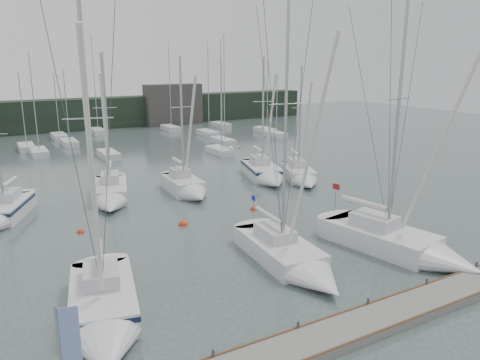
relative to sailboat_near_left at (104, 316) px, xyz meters
name	(u,v)px	position (x,y,z in m)	size (l,w,h in m)	color
ground	(282,286)	(8.97, -0.60, -0.61)	(160.00, 160.00, 0.00)	#42514F
dock	(349,330)	(8.97, -5.60, -0.41)	(24.00, 2.00, 0.40)	slate
far_treeline	(65,115)	(8.97, 61.40, 1.89)	(90.00, 4.00, 5.00)	black
far_building_right	(173,104)	(26.97, 59.40, 2.89)	(10.00, 3.00, 7.00)	#403E3B
mast_forest	(78,145)	(7.44, 43.79, -0.12)	(58.53, 27.92, 14.69)	silver
sailboat_near_left	(104,316)	(0.00, 0.00, 0.00)	(4.65, 9.15, 15.23)	silver
sailboat_near_center	(297,262)	(10.63, 0.45, -0.09)	(3.68, 9.67, 15.40)	silver
sailboat_near_right	(411,248)	(17.59, -1.37, -0.01)	(4.98, 10.26, 15.57)	silver
sailboat_mid_a	(0,215)	(-3.10, 17.31, -0.02)	(5.33, 7.95, 10.42)	silver
sailboat_mid_b	(111,196)	(4.99, 18.10, -0.01)	(4.71, 8.67, 12.65)	silver
sailboat_mid_c	(188,188)	(11.34, 17.12, 0.00)	(2.77, 7.04, 12.35)	silver
sailboat_mid_d	(266,174)	(19.85, 18.04, 0.01)	(4.94, 8.96, 12.43)	silver
sailboat_mid_e	(301,176)	(22.43, 15.80, -0.06)	(5.20, 8.15, 11.51)	silver
buoy_a	(183,225)	(8.05, 10.40, -0.61)	(0.66, 0.66, 0.66)	red
buoy_b	(254,209)	(14.21, 10.92, -0.61)	(0.53, 0.53, 0.53)	red
buoy_c	(81,232)	(1.46, 12.46, -0.61)	(0.50, 0.50, 0.50)	red
dock_banner	(68,357)	(-2.30, -5.75, 2.29)	(0.63, 0.20, 4.23)	#9EA1A6
seagull	(231,148)	(7.80, 2.79, 6.20)	(1.02, 0.47, 0.20)	white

